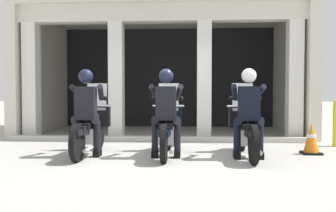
{
  "coord_description": "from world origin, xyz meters",
  "views": [
    {
      "loc": [
        0.44,
        -6.88,
        1.15
      ],
      "look_at": [
        0.0,
        0.03,
        0.9
      ],
      "focal_mm": 38.28,
      "sensor_mm": 36.0,
      "label": 1
    }
  ],
  "objects_px": {
    "motorcycle_right": "(246,129)",
    "traffic_cone_flank": "(311,139)",
    "police_officer_right": "(249,105)",
    "bollard_kerbside": "(336,123)",
    "motorcycle_left": "(91,127)",
    "police_officer_center": "(166,105)",
    "motorcycle_center": "(167,128)",
    "police_officer_left": "(86,105)"
  },
  "relations": [
    {
      "from": "police_officer_center",
      "to": "bollard_kerbside",
      "type": "distance_m",
      "value": 3.92
    },
    {
      "from": "police_officer_right",
      "to": "bollard_kerbside",
      "type": "xyz_separation_m",
      "value": [
        2.12,
        1.57,
        -0.44
      ]
    },
    {
      "from": "motorcycle_right",
      "to": "bollard_kerbside",
      "type": "bearing_deg",
      "value": 20.75
    },
    {
      "from": "motorcycle_center",
      "to": "bollard_kerbside",
      "type": "distance_m",
      "value": 3.79
    },
    {
      "from": "traffic_cone_flank",
      "to": "motorcycle_right",
      "type": "bearing_deg",
      "value": -168.56
    },
    {
      "from": "police_officer_right",
      "to": "motorcycle_left",
      "type": "bearing_deg",
      "value": 163.38
    },
    {
      "from": "bollard_kerbside",
      "to": "traffic_cone_flank",
      "type": "bearing_deg",
      "value": -129.81
    },
    {
      "from": "motorcycle_left",
      "to": "motorcycle_right",
      "type": "height_order",
      "value": "same"
    },
    {
      "from": "bollard_kerbside",
      "to": "motorcycle_left",
      "type": "bearing_deg",
      "value": -165.9
    },
    {
      "from": "motorcycle_center",
      "to": "motorcycle_right",
      "type": "relative_size",
      "value": 1.0
    },
    {
      "from": "motorcycle_left",
      "to": "motorcycle_right",
      "type": "relative_size",
      "value": 1.0
    },
    {
      "from": "police_officer_center",
      "to": "motorcycle_center",
      "type": "bearing_deg",
      "value": 79.03
    },
    {
      "from": "motorcycle_right",
      "to": "traffic_cone_flank",
      "type": "xyz_separation_m",
      "value": [
        1.26,
        0.26,
        -0.21
      ]
    },
    {
      "from": "police_officer_left",
      "to": "motorcycle_right",
      "type": "bearing_deg",
      "value": -10.82
    },
    {
      "from": "motorcycle_center",
      "to": "police_officer_right",
      "type": "height_order",
      "value": "police_officer_right"
    },
    {
      "from": "police_officer_center",
      "to": "motorcycle_right",
      "type": "bearing_deg",
      "value": -0.7
    },
    {
      "from": "traffic_cone_flank",
      "to": "police_officer_right",
      "type": "bearing_deg",
      "value": -156.89
    },
    {
      "from": "police_officer_left",
      "to": "traffic_cone_flank",
      "type": "distance_m",
      "value": 4.25
    },
    {
      "from": "police_officer_right",
      "to": "bollard_kerbside",
      "type": "relative_size",
      "value": 1.58
    },
    {
      "from": "motorcycle_left",
      "to": "motorcycle_right",
      "type": "xyz_separation_m",
      "value": [
        2.9,
        -0.03,
        0.0
      ]
    },
    {
      "from": "motorcycle_left",
      "to": "traffic_cone_flank",
      "type": "height_order",
      "value": "motorcycle_left"
    },
    {
      "from": "police_officer_left",
      "to": "police_officer_right",
      "type": "height_order",
      "value": "same"
    },
    {
      "from": "police_officer_center",
      "to": "police_officer_left",
      "type": "bearing_deg",
      "value": 169.31
    },
    {
      "from": "motorcycle_center",
      "to": "traffic_cone_flank",
      "type": "relative_size",
      "value": 3.46
    },
    {
      "from": "police_officer_left",
      "to": "motorcycle_left",
      "type": "bearing_deg",
      "value": 73.86
    },
    {
      "from": "motorcycle_left",
      "to": "bollard_kerbside",
      "type": "bearing_deg",
      "value": -1.78
    },
    {
      "from": "police_officer_right",
      "to": "motorcycle_right",
      "type": "bearing_deg",
      "value": 79.22
    },
    {
      "from": "motorcycle_left",
      "to": "motorcycle_center",
      "type": "distance_m",
      "value": 1.45
    },
    {
      "from": "motorcycle_left",
      "to": "police_officer_right",
      "type": "xyz_separation_m",
      "value": [
        2.9,
        -0.31,
        0.44
      ]
    },
    {
      "from": "motorcycle_center",
      "to": "police_officer_center",
      "type": "distance_m",
      "value": 0.52
    },
    {
      "from": "motorcycle_right",
      "to": "bollard_kerbside",
      "type": "relative_size",
      "value": 2.03
    },
    {
      "from": "motorcycle_left",
      "to": "traffic_cone_flank",
      "type": "xyz_separation_m",
      "value": [
        4.16,
        0.23,
        -0.21
      ]
    },
    {
      "from": "bollard_kerbside",
      "to": "police_officer_center",
      "type": "bearing_deg",
      "value": -156.63
    },
    {
      "from": "police_officer_left",
      "to": "traffic_cone_flank",
      "type": "relative_size",
      "value": 2.69
    },
    {
      "from": "police_officer_center",
      "to": "bollard_kerbside",
      "type": "xyz_separation_m",
      "value": [
        3.58,
        1.55,
        -0.44
      ]
    },
    {
      "from": "traffic_cone_flank",
      "to": "police_officer_center",
      "type": "bearing_deg",
      "value": -169.33
    },
    {
      "from": "motorcycle_right",
      "to": "police_officer_right",
      "type": "bearing_deg",
      "value": -100.78
    },
    {
      "from": "traffic_cone_flank",
      "to": "motorcycle_center",
      "type": "bearing_deg",
      "value": -175.2
    },
    {
      "from": "police_officer_right",
      "to": "police_officer_center",
      "type": "bearing_deg",
      "value": 168.41
    },
    {
      "from": "motorcycle_right",
      "to": "bollard_kerbside",
      "type": "height_order",
      "value": "motorcycle_right"
    },
    {
      "from": "motorcycle_center",
      "to": "motorcycle_right",
      "type": "height_order",
      "value": "same"
    },
    {
      "from": "motorcycle_left",
      "to": "police_officer_right",
      "type": "bearing_deg",
      "value": -21.98
    }
  ]
}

